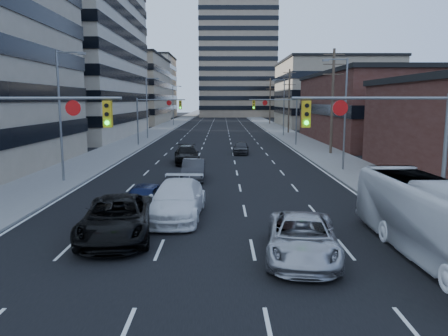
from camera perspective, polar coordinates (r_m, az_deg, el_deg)
ground at (r=11.66m, az=-3.51°, el=-20.51°), size 400.00×400.00×0.00m
road_surface at (r=140.27m, az=-0.52°, el=6.50°), size 18.00×300.00×0.02m
sidewalk_left at (r=140.78m, az=-5.23°, el=6.50°), size 5.00×300.00×0.15m
sidewalk_right at (r=140.68m, az=4.20°, el=6.51°), size 5.00×300.00×0.15m
office_left_mid at (r=75.85m, az=-22.36°, el=14.46°), size 26.00×34.00×28.00m
office_left_far at (r=112.89m, az=-13.05°, el=9.77°), size 20.00×30.00×16.00m
storefront_right_mid at (r=64.54m, az=21.15°, el=7.17°), size 20.00×30.00×9.00m
office_right_far at (r=101.14m, az=13.87°, el=9.30°), size 22.00×28.00×14.00m
apartment_tower at (r=161.92m, az=1.72°, el=17.09°), size 26.00×26.00×58.00m
bg_block_left at (r=152.91m, az=-11.23°, el=10.27°), size 24.00×24.00×20.00m
bg_block_right at (r=143.62m, az=12.51°, el=8.74°), size 22.00×22.00×12.00m
signal_near_left at (r=19.91m, az=-24.26°, el=4.07°), size 6.59×0.33×6.00m
signal_near_right at (r=19.44m, az=20.37°, el=4.20°), size 6.59×0.33×6.00m
signal_far_left at (r=55.78m, az=-8.89°, el=7.28°), size 6.09×0.33×6.00m
signal_far_right at (r=55.61m, az=7.09°, el=7.31°), size 6.09×0.33×6.00m
utility_pole_block at (r=47.58m, az=13.99°, el=8.65°), size 2.20×0.28×11.00m
utility_pole_midblock at (r=77.02m, az=8.49°, el=8.78°), size 2.20×0.28×11.00m
utility_pole_distant at (r=106.78m, az=6.04°, el=8.81°), size 2.20×0.28×11.00m
streetlight_left_near at (r=32.09m, az=-20.40°, el=7.11°), size 2.03×0.22×9.00m
streetlight_left_mid at (r=66.07m, az=-9.91°, el=8.13°), size 2.03×0.22×9.00m
streetlight_left_far at (r=100.75m, az=-6.58°, el=8.40°), size 2.03×0.22×9.00m
streetlight_right_near at (r=36.47m, az=15.32°, el=7.48°), size 2.03×0.22×9.00m
streetlight_right_far at (r=70.82m, az=7.71°, el=8.22°), size 2.03×0.22×9.00m
black_pickup at (r=18.84m, az=-13.81°, el=-6.39°), size 3.49×6.39×1.70m
white_van at (r=21.57m, az=-6.18°, el=-4.15°), size 2.77×6.22×1.77m
silver_suv at (r=16.35m, az=10.20°, el=-8.93°), size 3.24×5.77×1.52m
transit_bus at (r=17.51m, az=26.28°, el=-6.20°), size 2.76×10.45×2.89m
sedan_blue at (r=22.46m, az=-10.46°, el=-4.05°), size 2.26×4.64×1.53m
sedan_grey_center at (r=31.53m, az=-4.00°, el=-0.25°), size 1.64×4.54×1.49m
sedan_black_far at (r=40.09m, az=-4.89°, el=1.75°), size 2.84×5.66×1.58m
sedan_grey_right at (r=47.00m, az=2.25°, el=2.68°), size 1.89×4.13×1.37m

